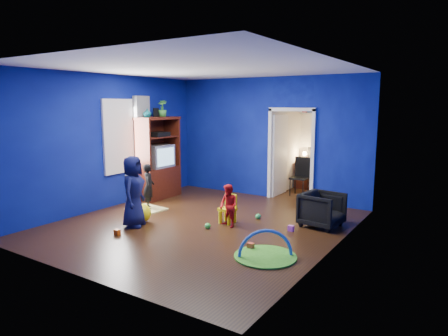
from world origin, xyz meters
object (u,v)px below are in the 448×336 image
Objects in this scene: child_navy at (133,191)px; tv_armoire at (157,158)px; kid_chair at (227,210)px; play_mat at (265,256)px; child_black at (149,187)px; hopper_ball at (142,213)px; crt_tv at (159,156)px; vase at (147,113)px; study_desk at (313,175)px; armchair at (322,210)px; folding_chair at (299,177)px; toddler_red at (229,206)px.

tv_armoire is (-1.22, 2.01, 0.32)m from child_navy.
kid_chair is 0.53× the size of play_mat.
child_black is 1.06m from hopper_ball.
crt_tv reaches higher than kid_chair.
vase reaches higher than study_desk.
armchair is at bearing 28.71° from hopper_ball.
study_desk is (2.82, 3.02, -0.60)m from tv_armoire.
vase reaches higher than folding_chair.
crt_tv is 2.79m from kid_chair.
armchair is 4.22m from tv_armoire.
crt_tv reaches higher than toddler_red.
vase reaches higher than crt_tv.
kid_chair is 0.57× the size of study_desk.
vase is at bearing -97.59° from crt_tv.
toddler_red reaches higher than armchair.
crt_tv is (-4.13, 0.12, 0.70)m from armchair.
vase is 0.28× the size of crt_tv.
kid_chair is 0.54× the size of folding_chair.
child_navy reaches higher than play_mat.
play_mat is 1.02× the size of folding_chair.
play_mat is (1.26, -0.97, -0.39)m from toddler_red.
tv_armoire reaches higher than kid_chair.
child_navy is at bearing -107.64° from study_desk.
play_mat is (2.82, -0.29, -0.17)m from hopper_ball.
folding_chair is at bearing -82.81° from child_black.
vase is (-1.22, 1.71, 1.39)m from child_navy.
armchair is at bearing -58.21° from folding_chair.
toddler_red is 1.60× the size of kid_chair.
study_desk is (0.25, 3.90, 0.12)m from kid_chair.
kid_chair reaches higher than hopper_ball.
kid_chair is at bearing -12.71° from vase.
toddler_red is 1.64m from play_mat.
vase is 2.65m from hopper_ball.
tv_armoire is at bearing -143.81° from folding_chair.
kid_chair is 3.91m from study_desk.
hopper_ball is 0.39× the size of play_mat.
play_mat is at bearing -23.69° from vase.
vase is 4.01m from folding_chair.
child_navy is 1.44× the size of folding_chair.
tv_armoire is 2.26m from hopper_ball.
crt_tv is 1.40× the size of kid_chair.
tv_armoire is at bearing 168.88° from kid_chair.
study_desk is at bearing 70.96° from hopper_ball.
child_black is at bearing 109.93° from armchair.
kid_chair is (-0.15, 0.20, -0.15)m from toddler_red.
crt_tv is at bearing 0.00° from tv_armoire.
child_black is 1.20m from tv_armoire.
child_black is 3.62m from play_mat.
crt_tv is at bearing 5.40° from child_navy.
hopper_ball is 0.73× the size of kid_chair.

